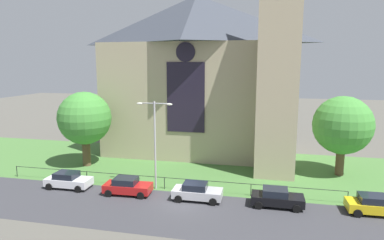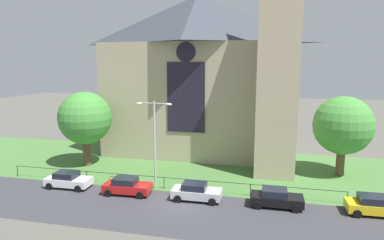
{
  "view_description": "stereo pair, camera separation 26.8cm",
  "coord_description": "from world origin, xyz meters",
  "px_view_note": "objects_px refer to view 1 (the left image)",
  "views": [
    {
      "loc": [
        6.6,
        -26.08,
        11.6
      ],
      "look_at": [
        -0.94,
        8.0,
        5.66
      ],
      "focal_mm": 31.47,
      "sensor_mm": 36.0,
      "label": 1
    },
    {
      "loc": [
        6.86,
        -26.02,
        11.6
      ],
      "look_at": [
        -0.94,
        8.0,
        5.66
      ],
      "focal_mm": 31.47,
      "sensor_mm": 36.0,
      "label": 2
    }
  ],
  "objects_px": {
    "parked_car_white": "(68,180)",
    "parked_car_black": "(277,198)",
    "parked_car_silver": "(197,192)",
    "parked_car_red": "(127,186)",
    "tree_left_near": "(85,118)",
    "tree_right_far": "(343,125)",
    "parked_car_yellow": "(375,205)",
    "streetlamp_near": "(155,134)",
    "church_building": "(201,73)"
  },
  "relations": [
    {
      "from": "parked_car_yellow",
      "to": "parked_car_red",
      "type": "bearing_deg",
      "value": 179.68
    },
    {
      "from": "parked_car_yellow",
      "to": "parked_car_silver",
      "type": "bearing_deg",
      "value": 179.85
    },
    {
      "from": "church_building",
      "to": "streetlamp_near",
      "type": "distance_m",
      "value": 15.04
    },
    {
      "from": "parked_car_red",
      "to": "church_building",
      "type": "bearing_deg",
      "value": 74.59
    },
    {
      "from": "tree_left_near",
      "to": "parked_car_silver",
      "type": "xyz_separation_m",
      "value": [
        14.32,
        -6.96,
        -4.7
      ]
    },
    {
      "from": "parked_car_red",
      "to": "parked_car_black",
      "type": "relative_size",
      "value": 1.02
    },
    {
      "from": "tree_left_near",
      "to": "parked_car_white",
      "type": "xyz_separation_m",
      "value": [
        1.94,
        -6.78,
        -4.7
      ]
    },
    {
      "from": "parked_car_silver",
      "to": "parked_car_black",
      "type": "bearing_deg",
      "value": 0.53
    },
    {
      "from": "parked_car_red",
      "to": "streetlamp_near",
      "type": "bearing_deg",
      "value": 38.97
    },
    {
      "from": "tree_right_far",
      "to": "parked_car_white",
      "type": "distance_m",
      "value": 27.72
    },
    {
      "from": "parked_car_silver",
      "to": "streetlamp_near",
      "type": "bearing_deg",
      "value": 157.37
    },
    {
      "from": "parked_car_black",
      "to": "church_building",
      "type": "bearing_deg",
      "value": 120.7
    },
    {
      "from": "parked_car_white",
      "to": "parked_car_silver",
      "type": "height_order",
      "value": "same"
    },
    {
      "from": "church_building",
      "to": "tree_left_near",
      "type": "xyz_separation_m",
      "value": [
        -11.63,
        -8.86,
        -4.83
      ]
    },
    {
      "from": "parked_car_silver",
      "to": "parked_car_yellow",
      "type": "xyz_separation_m",
      "value": [
        14.02,
        0.31,
        0.0
      ]
    },
    {
      "from": "tree_left_near",
      "to": "parked_car_black",
      "type": "xyz_separation_m",
      "value": [
        20.96,
        -6.83,
        -4.7
      ]
    },
    {
      "from": "parked_car_silver",
      "to": "parked_car_black",
      "type": "distance_m",
      "value": 6.64
    },
    {
      "from": "streetlamp_near",
      "to": "parked_car_white",
      "type": "height_order",
      "value": "streetlamp_near"
    },
    {
      "from": "tree_left_near",
      "to": "streetlamp_near",
      "type": "distance_m",
      "value": 11.32
    },
    {
      "from": "tree_right_far",
      "to": "streetlamp_near",
      "type": "xyz_separation_m",
      "value": [
        -17.54,
        -7.95,
        -0.03
      ]
    },
    {
      "from": "parked_car_black",
      "to": "streetlamp_near",
      "type": "bearing_deg",
      "value": 171.57
    },
    {
      "from": "church_building",
      "to": "parked_car_black",
      "type": "distance_m",
      "value": 20.59
    },
    {
      "from": "parked_car_white",
      "to": "parked_car_silver",
      "type": "bearing_deg",
      "value": -1.5
    },
    {
      "from": "church_building",
      "to": "parked_car_silver",
      "type": "height_order",
      "value": "church_building"
    },
    {
      "from": "parked_car_white",
      "to": "parked_car_black",
      "type": "height_order",
      "value": "same"
    },
    {
      "from": "parked_car_red",
      "to": "parked_car_yellow",
      "type": "bearing_deg",
      "value": -1.43
    },
    {
      "from": "streetlamp_near",
      "to": "parked_car_red",
      "type": "height_order",
      "value": "streetlamp_near"
    },
    {
      "from": "tree_right_far",
      "to": "parked_car_white",
      "type": "height_order",
      "value": "tree_right_far"
    },
    {
      "from": "tree_right_far",
      "to": "streetlamp_near",
      "type": "bearing_deg",
      "value": -155.62
    },
    {
      "from": "tree_right_far",
      "to": "parked_car_yellow",
      "type": "bearing_deg",
      "value": -85.4
    },
    {
      "from": "tree_right_far",
      "to": "parked_car_yellow",
      "type": "xyz_separation_m",
      "value": [
        0.75,
        -9.37,
        -4.52
      ]
    },
    {
      "from": "tree_right_far",
      "to": "parked_car_black",
      "type": "height_order",
      "value": "tree_right_far"
    },
    {
      "from": "tree_right_far",
      "to": "parked_car_silver",
      "type": "xyz_separation_m",
      "value": [
        -13.26,
        -9.68,
        -4.52
      ]
    },
    {
      "from": "streetlamp_near",
      "to": "parked_car_black",
      "type": "bearing_deg",
      "value": -8.36
    },
    {
      "from": "parked_car_white",
      "to": "parked_car_yellow",
      "type": "bearing_deg",
      "value": -0.4
    },
    {
      "from": "streetlamp_near",
      "to": "parked_car_white",
      "type": "xyz_separation_m",
      "value": [
        -8.11,
        -1.56,
        -4.49
      ]
    },
    {
      "from": "streetlamp_near",
      "to": "parked_car_yellow",
      "type": "xyz_separation_m",
      "value": [
        18.3,
        -1.42,
        -4.49
      ]
    },
    {
      "from": "parked_car_yellow",
      "to": "church_building",
      "type": "bearing_deg",
      "value": 135.73
    },
    {
      "from": "tree_left_near",
      "to": "parked_car_yellow",
      "type": "height_order",
      "value": "tree_left_near"
    },
    {
      "from": "parked_car_white",
      "to": "parked_car_yellow",
      "type": "relative_size",
      "value": 0.99
    },
    {
      "from": "tree_right_far",
      "to": "parked_car_silver",
      "type": "distance_m",
      "value": 17.03
    },
    {
      "from": "tree_left_near",
      "to": "streetlamp_near",
      "type": "bearing_deg",
      "value": -27.49
    },
    {
      "from": "parked_car_white",
      "to": "parked_car_silver",
      "type": "xyz_separation_m",
      "value": [
        12.39,
        -0.18,
        0.0
      ]
    },
    {
      "from": "parked_car_red",
      "to": "parked_car_yellow",
      "type": "relative_size",
      "value": 1.01
    },
    {
      "from": "parked_car_black",
      "to": "parked_car_yellow",
      "type": "xyz_separation_m",
      "value": [
        7.38,
        0.18,
        0.0
      ]
    },
    {
      "from": "parked_car_white",
      "to": "parked_car_black",
      "type": "xyz_separation_m",
      "value": [
        19.03,
        -0.05,
        0.0
      ]
    },
    {
      "from": "parked_car_yellow",
      "to": "parked_car_black",
      "type": "bearing_deg",
      "value": 179.98
    },
    {
      "from": "church_building",
      "to": "parked_car_silver",
      "type": "bearing_deg",
      "value": -80.32
    },
    {
      "from": "parked_car_silver",
      "to": "parked_car_yellow",
      "type": "relative_size",
      "value": 0.99
    },
    {
      "from": "church_building",
      "to": "parked_car_yellow",
      "type": "relative_size",
      "value": 6.13
    }
  ]
}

